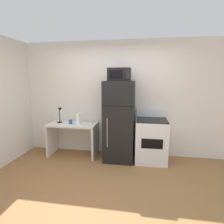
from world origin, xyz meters
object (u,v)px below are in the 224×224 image
Objects in this scene: oven_range at (151,140)px; coffee_mug at (71,122)px; paper_towel_roll at (78,119)px; microwave at (119,75)px; desk at (73,133)px; desk_lamp at (60,113)px; refrigerator at (119,121)px.

coffee_mug is at bearing 179.30° from oven_range.
paper_towel_roll is 0.52× the size of microwave.
oven_range reaches higher than desk.
desk_lamp reaches higher than oven_range.
microwave is at bearing -177.19° from oven_range.
refrigerator is 0.99m from microwave.
refrigerator is at bearing -3.27° from desk_lamp.
desk_lamp is 1.64m from microwave.
microwave is at bearing -3.44° from desk.
microwave is (1.08, -0.07, 1.33)m from desk.
refrigerator reaches higher than oven_range.
oven_range is at bearing -1.01° from paper_towel_roll.
microwave is 1.54m from oven_range.
desk_lamp is 3.72× the size of coffee_mug.
coffee_mug is at bearing -167.05° from desk.
desk is at bearing -6.54° from desk_lamp.
microwave reaches higher than desk.
desk is at bearing 178.99° from oven_range.
refrigerator is at bearing -178.95° from oven_range.
refrigerator is at bearing -2.32° from desk.
coffee_mug is 0.19m from paper_towel_roll.
refrigerator is at bearing -1.77° from coffee_mug.
refrigerator reaches higher than desk.
refrigerator reaches higher than paper_towel_roll.
desk_lamp is 0.46m from paper_towel_roll.
desk is 1.71m from microwave.
oven_range is at bearing -0.70° from coffee_mug.
paper_towel_roll is (0.17, 0.01, 0.07)m from coffee_mug.
coffee_mug is at bearing -177.70° from paper_towel_roll.
microwave is (1.39, -0.10, 0.85)m from desk_lamp.
coffee_mug is at bearing 178.23° from refrigerator.
paper_towel_roll reaches higher than coffee_mug.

